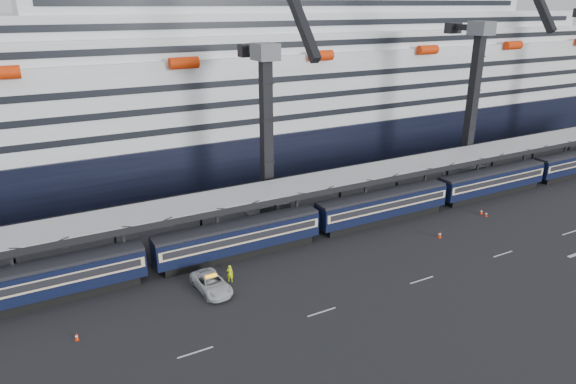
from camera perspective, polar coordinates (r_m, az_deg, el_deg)
name	(u,v)px	position (r m, az deg, el deg)	size (l,w,h in m)	color
ground	(487,237)	(66.38, 21.23, -4.69)	(260.00, 260.00, 0.00)	black
lane_markings	(570,239)	(69.90, 28.85, -4.63)	(111.00, 4.27, 0.02)	beige
train	(403,200)	(68.73, 12.67, -0.92)	(133.05, 3.00, 4.05)	black
canopy	(412,165)	(73.53, 13.57, 2.92)	(130.00, 6.25, 5.53)	gray
cruise_ship	(293,84)	(96.86, 0.56, 11.86)	(214.09, 28.84, 34.00)	black
crane_dark_near	(268,127)	(64.41, -2.26, 7.21)	(4.50, 17.75, 35.08)	#484A4F
crane_dark_mid	(475,94)	(84.70, 20.11, 10.15)	(4.50, 18.24, 39.64)	#484A4F
pickup_truck	(211,284)	(51.22, -8.50, -10.03)	(2.60, 5.64, 1.57)	silver
worker	(230,273)	(52.47, -6.47, -8.98)	(0.66, 0.44, 1.82)	#DAFF0D
traffic_cone_a	(76,336)	(47.74, -22.45, -14.61)	(0.34, 0.34, 0.68)	red
traffic_cone_b	(230,269)	(54.45, -6.43, -8.48)	(0.38, 0.38, 0.75)	red
traffic_cone_c	(440,234)	(64.24, 16.50, -4.53)	(0.43, 0.43, 0.85)	red
traffic_cone_d	(481,212)	(73.03, 20.69, -2.04)	(0.37, 0.37, 0.74)	red
traffic_cone_e	(486,214)	(72.49, 21.16, -2.28)	(0.35, 0.35, 0.71)	red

